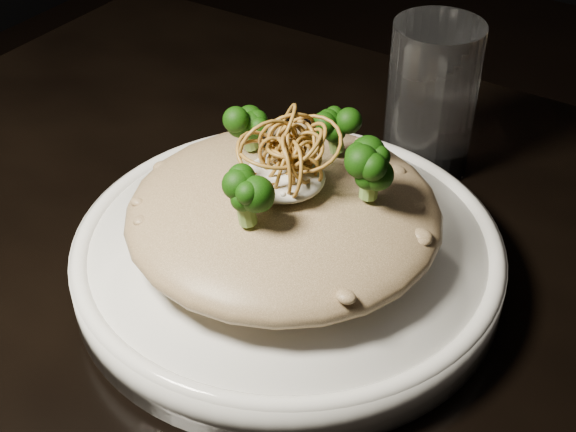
# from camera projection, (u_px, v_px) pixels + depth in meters

# --- Properties ---
(table) EXTENTS (1.10, 0.80, 0.75)m
(table) POSITION_uv_depth(u_px,v_px,m) (361.00, 422.00, 0.60)
(table) COLOR black
(table) RESTS_ON ground
(plate) EXTENTS (0.31, 0.31, 0.03)m
(plate) POSITION_uv_depth(u_px,v_px,m) (288.00, 257.00, 0.59)
(plate) COLOR white
(plate) RESTS_ON table
(risotto) EXTENTS (0.23, 0.23, 0.05)m
(risotto) POSITION_uv_depth(u_px,v_px,m) (284.00, 213.00, 0.57)
(risotto) COLOR brown
(risotto) RESTS_ON plate
(broccoli) EXTENTS (0.13, 0.13, 0.05)m
(broccoli) POSITION_uv_depth(u_px,v_px,m) (290.00, 153.00, 0.54)
(broccoli) COLOR black
(broccoli) RESTS_ON risotto
(cheese) EXTENTS (0.06, 0.06, 0.02)m
(cheese) POSITION_uv_depth(u_px,v_px,m) (284.00, 178.00, 0.55)
(cheese) COLOR silver
(cheese) RESTS_ON risotto
(shallots) EXTENTS (0.07, 0.07, 0.04)m
(shallots) POSITION_uv_depth(u_px,v_px,m) (288.00, 139.00, 0.53)
(shallots) COLOR brown
(shallots) RESTS_ON cheese
(drinking_glass) EXTENTS (0.09, 0.09, 0.13)m
(drinking_glass) POSITION_uv_depth(u_px,v_px,m) (431.00, 98.00, 0.68)
(drinking_glass) COLOR white
(drinking_glass) RESTS_ON table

